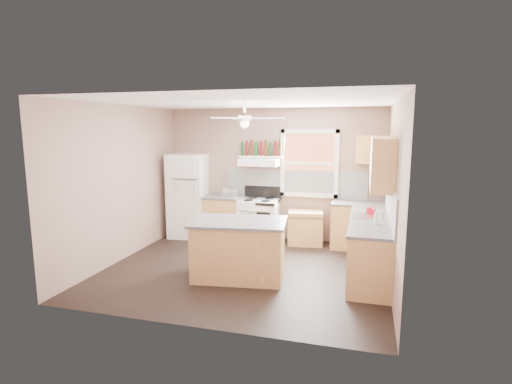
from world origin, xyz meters
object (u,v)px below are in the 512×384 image
(refrigerator, at_px, (188,195))
(toaster, at_px, (230,192))
(cart, at_px, (305,228))
(island, at_px, (239,250))
(stove, at_px, (259,220))

(refrigerator, xyz_separation_m, toaster, (0.94, 0.01, 0.11))
(toaster, relative_size, cart, 0.42)
(refrigerator, distance_m, cart, 2.56)
(refrigerator, bearing_deg, island, -54.18)
(stove, bearing_deg, toaster, 179.07)
(toaster, distance_m, cart, 1.69)
(refrigerator, distance_m, toaster, 0.95)
(island, bearing_deg, toaster, 104.61)
(cart, bearing_deg, toaster, 172.79)
(refrigerator, relative_size, island, 1.30)
(refrigerator, relative_size, cart, 2.62)
(toaster, distance_m, stove, 0.82)
(island, bearing_deg, cart, 62.22)
(cart, height_order, island, island)
(cart, xyz_separation_m, island, (-0.73, -2.02, 0.09))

